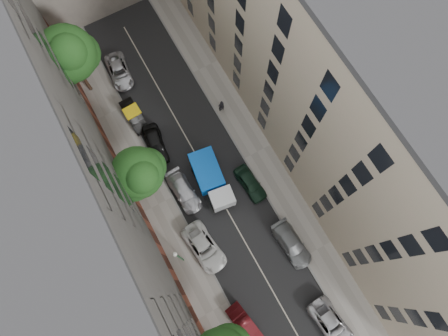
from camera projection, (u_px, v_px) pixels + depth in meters
ground at (209, 178)px, 39.20m from camera, size 120.00×120.00×0.00m
road_surface at (209, 178)px, 39.19m from camera, size 8.00×44.00×0.02m
sidewalk_left at (159, 204)px, 38.37m from camera, size 3.00×44.00×0.15m
sidewalk_right at (257, 152)px, 39.89m from camera, size 3.00×44.00×0.15m
building_left at (67, 214)px, 28.09m from camera, size 8.00×44.00×20.00m
building_right at (328, 78)px, 31.15m from camera, size 8.00×44.00×20.00m
tarp_truck at (211, 179)px, 37.63m from camera, size 3.01×6.05×2.67m
car_left_1 at (245, 325)px, 34.71m from camera, size 2.06×4.21×1.33m
car_left_2 at (204, 247)px, 36.58m from camera, size 2.87×5.28×1.41m
car_left_3 at (184, 191)px, 38.12m from camera, size 2.17×4.74×1.35m
car_left_4 at (155, 144)px, 39.40m from camera, size 2.44×4.65×1.51m
car_left_5 at (134, 116)px, 40.38m from camera, size 1.63×4.10×1.33m
car_left_6 at (119, 71)px, 41.86m from camera, size 2.64×4.81×1.28m
car_right_0 at (331, 324)px, 34.72m from camera, size 2.61×4.99×1.34m
car_right_1 at (292, 244)px, 36.67m from camera, size 2.19×4.86×1.38m
car_right_2 at (250, 183)px, 38.33m from camera, size 1.93×4.16×1.38m
tree_mid at (139, 174)px, 33.61m from camera, size 4.87×4.53×7.96m
tree_far at (70, 56)px, 35.73m from camera, size 5.49×5.24×9.40m
lamp_post at (179, 257)px, 32.80m from camera, size 0.36×0.36×6.82m
pedestrian at (221, 106)px, 40.24m from camera, size 0.70×0.47×1.85m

